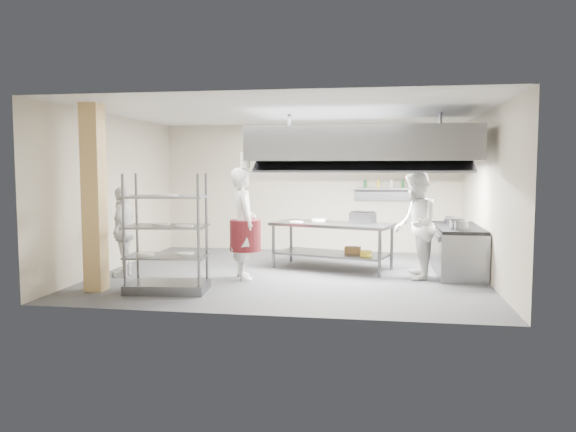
% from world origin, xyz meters
% --- Properties ---
extents(floor, '(7.00, 7.00, 0.00)m').
position_xyz_m(floor, '(0.00, 0.00, 0.00)').
color(floor, '#363639').
rests_on(floor, ground).
extents(ceiling, '(7.00, 7.00, 0.00)m').
position_xyz_m(ceiling, '(0.00, 0.00, 3.00)').
color(ceiling, silver).
rests_on(ceiling, wall_back).
extents(wall_back, '(7.00, 0.00, 7.00)m').
position_xyz_m(wall_back, '(0.00, 3.00, 1.50)').
color(wall_back, '#B6A991').
rests_on(wall_back, ground).
extents(wall_left, '(0.00, 6.00, 6.00)m').
position_xyz_m(wall_left, '(-3.50, 0.00, 1.50)').
color(wall_left, '#B6A991').
rests_on(wall_left, ground).
extents(wall_right, '(0.00, 6.00, 6.00)m').
position_xyz_m(wall_right, '(3.50, 0.00, 1.50)').
color(wall_right, '#B6A991').
rests_on(wall_right, ground).
extents(column, '(0.30, 0.30, 3.00)m').
position_xyz_m(column, '(-2.90, -1.90, 1.50)').
color(column, '#D9B26F').
rests_on(column, floor).
extents(exhaust_hood, '(4.00, 2.50, 0.60)m').
position_xyz_m(exhaust_hood, '(1.30, 0.40, 2.40)').
color(exhaust_hood, slate).
rests_on(exhaust_hood, ceiling).
extents(hood_strip_a, '(1.60, 0.12, 0.04)m').
position_xyz_m(hood_strip_a, '(0.40, 0.40, 2.08)').
color(hood_strip_a, white).
rests_on(hood_strip_a, exhaust_hood).
extents(hood_strip_b, '(1.60, 0.12, 0.04)m').
position_xyz_m(hood_strip_b, '(2.20, 0.40, 2.08)').
color(hood_strip_b, white).
rests_on(hood_strip_b, exhaust_hood).
extents(wall_shelf, '(1.50, 0.28, 0.04)m').
position_xyz_m(wall_shelf, '(1.80, 2.84, 1.50)').
color(wall_shelf, slate).
rests_on(wall_shelf, wall_back).
extents(island, '(2.51, 1.60, 0.91)m').
position_xyz_m(island, '(0.72, 0.62, 0.46)').
color(island, gray).
rests_on(island, floor).
extents(island_worktop, '(2.51, 1.60, 0.06)m').
position_xyz_m(island_worktop, '(0.72, 0.62, 0.88)').
color(island_worktop, slate).
rests_on(island_worktop, island).
extents(island_undershelf, '(2.30, 1.45, 0.04)m').
position_xyz_m(island_undershelf, '(0.72, 0.62, 0.30)').
color(island_undershelf, slate).
rests_on(island_undershelf, island).
extents(pass_rack, '(1.33, 0.87, 1.89)m').
position_xyz_m(pass_rack, '(-1.73, -1.80, 0.95)').
color(pass_rack, gray).
rests_on(pass_rack, floor).
extents(cooking_range, '(0.80, 2.00, 0.84)m').
position_xyz_m(cooking_range, '(3.08, 0.50, 0.42)').
color(cooking_range, slate).
rests_on(cooking_range, floor).
extents(range_top, '(0.78, 1.96, 0.06)m').
position_xyz_m(range_top, '(3.08, 0.50, 0.87)').
color(range_top, black).
rests_on(range_top, cooking_range).
extents(chef_head, '(0.74, 0.86, 1.98)m').
position_xyz_m(chef_head, '(-0.78, -0.57, 0.99)').
color(chef_head, silver).
rests_on(chef_head, floor).
extents(chef_line, '(0.74, 0.94, 1.92)m').
position_xyz_m(chef_line, '(2.26, -0.08, 0.96)').
color(chef_line, white).
rests_on(chef_line, floor).
extents(chef_plating, '(0.53, 1.01, 1.64)m').
position_xyz_m(chef_plating, '(-3.00, -0.67, 0.82)').
color(chef_plating, silver).
rests_on(chef_plating, floor).
extents(griddle, '(0.53, 0.50, 0.21)m').
position_xyz_m(griddle, '(1.31, 0.67, 1.01)').
color(griddle, slate).
rests_on(griddle, island_worktop).
extents(wicker_basket, '(0.32, 0.24, 0.13)m').
position_xyz_m(wicker_basket, '(1.12, 0.62, 0.38)').
color(wicker_basket, '#996C3D').
rests_on(wicker_basket, island_undershelf).
extents(stockpot, '(0.29, 0.29, 0.20)m').
position_xyz_m(stockpot, '(2.99, -0.08, 1.00)').
color(stockpot, gray).
rests_on(stockpot, range_top).
extents(plate_stack, '(0.28, 0.28, 0.05)m').
position_xyz_m(plate_stack, '(-1.73, -1.80, 0.61)').
color(plate_stack, white).
rests_on(plate_stack, pass_rack).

